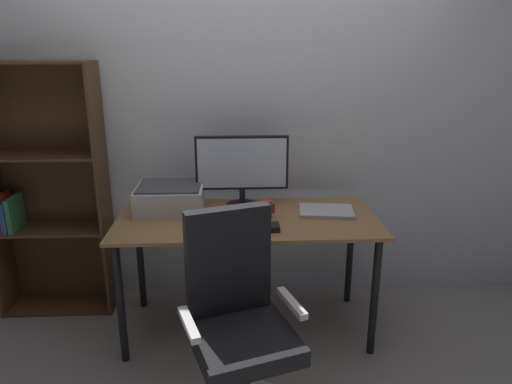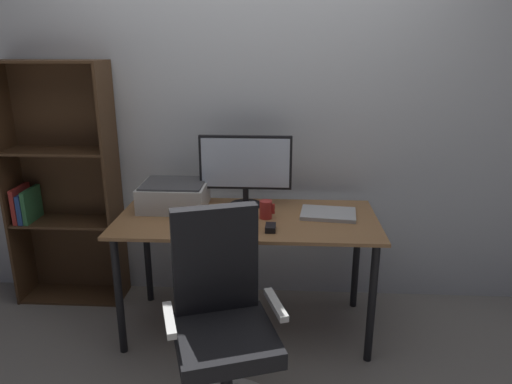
% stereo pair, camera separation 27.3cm
% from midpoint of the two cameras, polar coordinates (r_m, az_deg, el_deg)
% --- Properties ---
extents(ground_plane, '(12.00, 12.00, 0.00)m').
position_cam_midpoint_polar(ground_plane, '(3.11, -3.61, -16.01)').
color(ground_plane, gray).
extents(back_wall, '(6.40, 0.10, 2.60)m').
position_cam_midpoint_polar(back_wall, '(3.14, -3.96, 9.87)').
color(back_wall, silver).
rests_on(back_wall, ground).
extents(desk, '(1.53, 0.70, 0.74)m').
position_cam_midpoint_polar(desk, '(2.80, -3.87, -4.80)').
color(desk, olive).
rests_on(desk, ground).
extents(monitor, '(0.57, 0.20, 0.45)m').
position_cam_midpoint_polar(monitor, '(2.89, -4.41, 3.05)').
color(monitor, black).
rests_on(monitor, desk).
extents(keyboard, '(0.29, 0.11, 0.02)m').
position_cam_midpoint_polar(keyboard, '(2.60, -5.53, -4.37)').
color(keyboard, silver).
rests_on(keyboard, desk).
extents(mouse, '(0.06, 0.10, 0.03)m').
position_cam_midpoint_polar(mouse, '(2.58, -0.79, -4.32)').
color(mouse, black).
rests_on(mouse, desk).
extents(coffee_mug, '(0.09, 0.07, 0.11)m').
position_cam_midpoint_polar(coffee_mug, '(2.75, -1.61, -2.13)').
color(coffee_mug, '#B72D28').
rests_on(coffee_mug, desk).
extents(laptop, '(0.35, 0.27, 0.02)m').
position_cam_midpoint_polar(laptop, '(2.85, 5.79, -2.36)').
color(laptop, '#B7BABC').
rests_on(laptop, desk).
extents(printer, '(0.40, 0.34, 0.16)m').
position_cam_midpoint_polar(printer, '(2.93, -12.97, -0.73)').
color(printer, silver).
rests_on(printer, desk).
extents(office_chair, '(0.58, 0.57, 1.01)m').
position_cam_midpoint_polar(office_chair, '(2.26, -5.73, -16.36)').
color(office_chair, silver).
rests_on(office_chair, ground).
extents(bookshelf, '(0.71, 0.28, 1.62)m').
position_cam_midpoint_polar(bookshelf, '(3.36, -26.07, -0.17)').
color(bookshelf, '#4C331E').
rests_on(bookshelf, ground).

